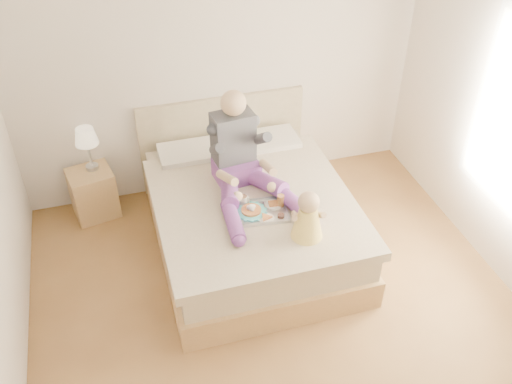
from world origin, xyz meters
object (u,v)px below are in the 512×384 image
object	(u,v)px
bed	(248,213)
baby	(307,218)
nightstand	(93,193)
tray	(261,209)
adult	(242,162)

from	to	relation	value
bed	baby	xyz separation A→B (m)	(0.28, -0.73, 0.47)
nightstand	tray	xyz separation A→B (m)	(1.38, -1.15, 0.39)
adult	tray	world-z (taller)	adult
bed	nightstand	distance (m)	1.58
nightstand	bed	bearing A→B (deg)	-41.69
adult	tray	bearing A→B (deg)	-88.42
tray	baby	xyz separation A→B (m)	(0.26, -0.37, 0.15)
bed	adult	world-z (taller)	adult
bed	nightstand	xyz separation A→B (m)	(-1.36, 0.80, -0.07)
nightstand	adult	distance (m)	1.64
tray	baby	world-z (taller)	baby
adult	baby	bearing A→B (deg)	-74.27
bed	tray	distance (m)	0.48
nightstand	adult	bearing A→B (deg)	-41.32
baby	tray	bearing A→B (deg)	132.54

